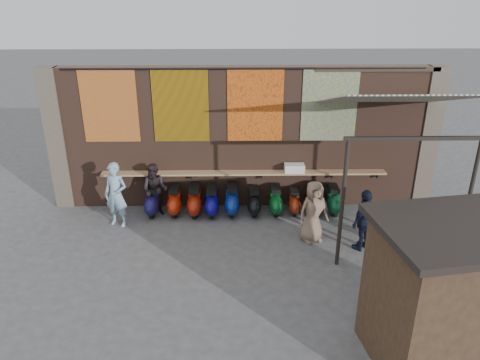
{
  "coord_description": "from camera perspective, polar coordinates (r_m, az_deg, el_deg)",
  "views": [
    {
      "loc": [
        -0.31,
        -9.8,
        6.17
      ],
      "look_at": [
        -0.13,
        1.2,
        1.37
      ],
      "focal_mm": 35.0,
      "sensor_mm": 36.0,
      "label": 1
    }
  ],
  "objects": [
    {
      "name": "ground",
      "position": [
        11.58,
        0.75,
        -8.63
      ],
      "size": [
        70.0,
        70.0,
        0.0
      ],
      "primitive_type": "plane",
      "color": "#474749",
      "rests_on": "ground"
    },
    {
      "name": "tapestry_orange",
      "position": [
        12.7,
        1.87,
        9.08
      ],
      "size": [
        1.5,
        0.02,
        2.0
      ],
      "primitive_type": "cube",
      "color": "#CF5F19",
      "rests_on": "brick_wall"
    },
    {
      "name": "scooter_stool_0",
      "position": [
        13.36,
        -10.6,
        -2.48
      ],
      "size": [
        0.38,
        0.84,
        0.8
      ],
      "primitive_type": null,
      "color": "#191552",
      "rests_on": "ground"
    },
    {
      "name": "scooter_stool_5",
      "position": [
        13.16,
        1.72,
        -2.6
      ],
      "size": [
        0.35,
        0.78,
        0.74
      ],
      "primitive_type": null,
      "color": "black",
      "rests_on": "ground"
    },
    {
      "name": "scooter_stool_4",
      "position": [
        13.15,
        -0.98,
        -2.43
      ],
      "size": [
        0.39,
        0.87,
        0.82
      ],
      "primitive_type": null,
      "color": "navy",
      "rests_on": "ground"
    },
    {
      "name": "eating_counter",
      "position": [
        13.15,
        0.49,
        0.87
      ],
      "size": [
        8.0,
        0.32,
        0.05
      ],
      "primitive_type": "cube",
      "color": "#9E7A51",
      "rests_on": "brick_wall"
    },
    {
      "name": "scooter_stool_7",
      "position": [
        13.31,
        6.59,
        -2.61
      ],
      "size": [
        0.32,
        0.71,
        0.67
      ],
      "primitive_type": null,
      "color": "maroon",
      "rests_on": "ground"
    },
    {
      "name": "scooter_stool_1",
      "position": [
        13.27,
        -7.94,
        -2.51
      ],
      "size": [
        0.37,
        0.82,
        0.78
      ],
      "primitive_type": null,
      "color": "#B5240D",
      "rests_on": "ground"
    },
    {
      "name": "pier_right",
      "position": [
        14.28,
        21.89,
        4.85
      ],
      "size": [
        0.5,
        0.5,
        4.0
      ],
      "primitive_type": "cube",
      "color": "#4C4238",
      "rests_on": "ground"
    },
    {
      "name": "hang_rail",
      "position": [
        12.47,
        0.52,
        13.43
      ],
      "size": [
        9.5,
        0.06,
        0.06
      ],
      "primitive_type": "cylinder",
      "rotation": [
        0.0,
        1.57,
        0.0
      ],
      "color": "black",
      "rests_on": "brick_wall"
    },
    {
      "name": "shopper_tan",
      "position": [
        11.78,
        8.93,
        -3.84
      ],
      "size": [
        0.91,
        0.74,
        1.61
      ],
      "primitive_type": "imported",
      "rotation": [
        0.0,
        0.0,
        0.33
      ],
      "color": "#7F6451",
      "rests_on": "ground"
    },
    {
      "name": "scooter_stool_8",
      "position": [
        13.33,
        8.87,
        -2.33
      ],
      "size": [
        0.39,
        0.87,
        0.83
      ],
      "primitive_type": null,
      "color": "black",
      "rests_on": "ground"
    },
    {
      "name": "shelf_box",
      "position": [
        13.18,
        6.65,
        1.43
      ],
      "size": [
        0.55,
        0.29,
        0.24
      ],
      "primitive_type": "cube",
      "color": "white",
      "rests_on": "eating_counter"
    },
    {
      "name": "shopper_navy",
      "position": [
        11.69,
        14.95,
        -4.72
      ],
      "size": [
        0.95,
        0.9,
        1.58
      ],
      "primitive_type": "imported",
      "rotation": [
        0.0,
        0.0,
        3.87
      ],
      "color": "black",
      "rests_on": "ground"
    },
    {
      "name": "tapestry_multi",
      "position": [
        12.95,
        10.86,
        8.96
      ],
      "size": [
        1.5,
        0.02,
        2.0
      ],
      "primitive_type": "cube",
      "color": "navy",
      "rests_on": "brick_wall"
    },
    {
      "name": "awning_post_right",
      "position": [
        11.54,
        26.03,
        -2.61
      ],
      "size": [
        0.09,
        0.09,
        3.1
      ],
      "primitive_type": "cylinder",
      "color": "black",
      "rests_on": "ground"
    },
    {
      "name": "market_stall",
      "position": [
        8.72,
        24.12,
        -13.03
      ],
      "size": [
        2.58,
        2.1,
        2.53
      ],
      "primitive_type": "cube",
      "rotation": [
        0.0,
        0.0,
        0.16
      ],
      "color": "black",
      "rests_on": "ground"
    },
    {
      "name": "tapestry_redgold",
      "position": [
        13.1,
        -15.63,
        8.69
      ],
      "size": [
        1.5,
        0.02,
        2.0
      ],
      "primitive_type": "cube",
      "color": "maroon",
      "rests_on": "brick_wall"
    },
    {
      "name": "stall_shelf",
      "position": [
        9.52,
        20.85,
        -11.66
      ],
      "size": [
        1.93,
        0.4,
        0.06
      ],
      "primitive_type": "cube",
      "rotation": [
        0.0,
        0.0,
        0.16
      ],
      "color": "#473321",
      "rests_on": "market_stall"
    },
    {
      "name": "scooter_stool_6",
      "position": [
        13.22,
        4.35,
        -2.47
      ],
      "size": [
        0.37,
        0.81,
        0.77
      ],
      "primitive_type": null,
      "color": "#0B4E21",
      "rests_on": "ground"
    },
    {
      "name": "awning_post_left",
      "position": [
        10.57,
        12.35,
        -2.95
      ],
      "size": [
        0.09,
        0.09,
        3.1
      ],
      "primitive_type": "cylinder",
      "color": "black",
      "rests_on": "ground"
    },
    {
      "name": "stall_roof",
      "position": [
        8.05,
        25.67,
        -5.36
      ],
      "size": [
        2.9,
        2.4,
        0.12
      ],
      "primitive_type": "cube",
      "rotation": [
        0.0,
        0.0,
        0.16
      ],
      "color": "black",
      "rests_on": "market_stall"
    },
    {
      "name": "awning_header",
      "position": [
        10.43,
        20.62,
        4.78
      ],
      "size": [
        3.0,
        0.08,
        0.08
      ],
      "primitive_type": "cube",
      "color": "black",
      "rests_on": "awning_post_left"
    },
    {
      "name": "awning_canvas",
      "position": [
        11.66,
        18.42,
        9.37
      ],
      "size": [
        3.2,
        3.28,
        0.97
      ],
      "primitive_type": "cube",
      "rotation": [
        -0.28,
        0.0,
        0.0
      ],
      "color": "beige",
      "rests_on": "brick_wall"
    },
    {
      "name": "shopper_grey",
      "position": [
        11.49,
        26.38,
        -7.14
      ],
      "size": [
        1.15,
        0.91,
        1.56
      ],
      "primitive_type": "imported",
      "rotation": [
        0.0,
        0.0,
        2.77
      ],
      "color": "#5C5C62",
      "rests_on": "ground"
    },
    {
      "name": "brick_wall",
      "position": [
        13.18,
        0.46,
        5.11
      ],
      "size": [
        10.0,
        0.4,
        4.0
      ],
      "primitive_type": "cube",
      "color": "brown",
      "rests_on": "ground"
    },
    {
      "name": "pier_left",
      "position": [
        14.06,
        -21.32,
        4.65
      ],
      "size": [
        0.5,
        0.5,
        4.0
      ],
      "primitive_type": "cube",
      "color": "#4C4238",
      "rests_on": "ground"
    },
    {
      "name": "tapestry_sun",
      "position": [
        12.76,
        -7.25,
        8.98
      ],
      "size": [
        1.5,
        0.02,
        2.0
      ],
      "primitive_type": "cube",
      "color": "#C3870B",
      "rests_on": "brick_wall"
    },
    {
      "name": "scooter_stool_3",
      "position": [
        13.12,
        -3.44,
        -2.64
      ],
      "size": [
        0.37,
        0.82,
        0.78
      ],
      "primitive_type": null,
      "color": "#0F0B7C",
      "rests_on": "ground"
    },
    {
      "name": "diner_left",
      "position": [
        12.76,
        -14.87,
        -1.75
      ],
      "size": [
        0.75,
        0.6,
        1.77
      ],
      "primitive_type": "imported",
      "rotation": [
        0.0,
        0.0,
        -0.31
      ],
      "color": "#86A6C3",
      "rests_on": "ground"
    },
    {
      "name": "scooter_stool_2",
      "position": [
        13.16,
        -5.52,
        -2.55
      ],
      "size": [
        0.38,
        0.85,
        0.81
      ],
      "primitive_type": null,
      "color": "maroon",
      "rests_on": "ground"
    },
    {
      "name": "stall_sign",
      "position": [
        9.05,
        21.68,
        -6.91
      ],
      "size": [
        1.19,
        0.23,
        0.5
      ],
      "primitive_type": "cube",
      "rotation": [
        0.0,
        0.0,
        0.16
      ],
      "color": "gold",
      "rests_on": "market_stall"
    },
    {
      "name": "diner_right",
      "position": [
        13.16,
        -10.3,
        -1.17
      ],
      "size": [
        0.82,
        0.7,
        1.5
      ],
      "primitive_type": "imported",
      "rotation": [
        0.0,
        0.0,
        -0.19
      ],
      "color": "#281F23",
      "rests_on": "ground"
    },
    {
      "name": "scooter_stool_9",
      "position": [
        13.45,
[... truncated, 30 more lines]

